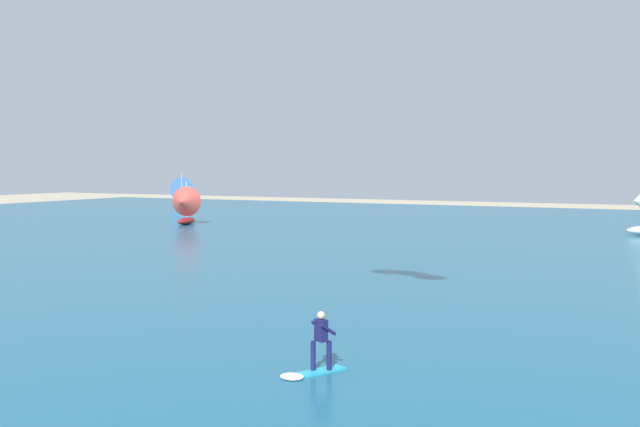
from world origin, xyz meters
The scene contains 4 objects.
ocean centered at (0.00, 50.68, 0.05)m, with size 160.00×90.00×0.10m, color #1E607F.
kitesurfer centered at (1.37, 13.18, 0.70)m, with size 1.43×1.99×1.67m.
sailboat_mid_left centered at (-50.11, 74.31, 2.22)m, with size 3.99×4.15×4.63m.
sailboat_far_right centered at (-31.79, 50.86, 2.01)m, with size 3.25×3.70×4.16m.
Camera 1 is at (9.65, -3.28, 5.67)m, focal length 38.90 mm.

